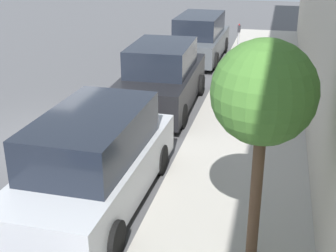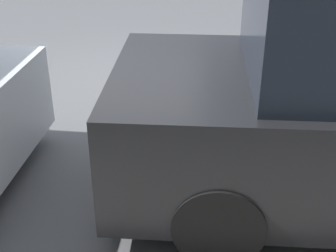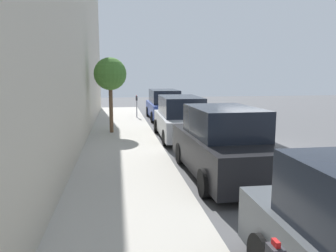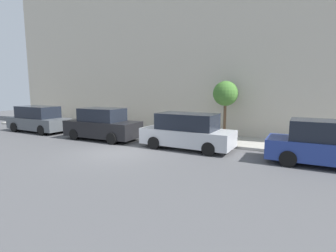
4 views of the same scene
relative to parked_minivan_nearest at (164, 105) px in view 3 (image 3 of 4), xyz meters
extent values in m
plane|color=#515154|center=(-2.19, 9.30, -0.92)|extent=(60.00, 60.00, 0.00)
cube|color=#B2ADA3|center=(2.81, 9.30, -0.85)|extent=(2.99, 32.00, 0.15)
cube|color=navy|center=(0.00, 0.00, -0.28)|extent=(1.91, 4.90, 0.84)
cube|color=black|center=(0.00, 0.00, 0.56)|extent=(1.68, 3.10, 0.84)
cylinder|color=black|center=(-0.90, 1.52, -0.58)|extent=(0.22, 0.68, 0.68)
cylinder|color=black|center=(0.90, 1.52, -0.58)|extent=(0.22, 0.68, 0.68)
cylinder|color=black|center=(-0.90, -1.52, -0.58)|extent=(0.22, 0.68, 0.68)
cylinder|color=black|center=(0.90, -1.52, -0.58)|extent=(0.22, 0.68, 0.68)
cube|color=#B7BABF|center=(0.19, 6.51, -0.28)|extent=(2.00, 4.94, 0.84)
cube|color=black|center=(0.19, 6.51, 0.56)|extent=(1.74, 3.13, 0.84)
cylinder|color=black|center=(-0.71, 8.03, -0.59)|extent=(0.22, 0.67, 0.67)
cylinder|color=black|center=(1.09, 8.03, -0.59)|extent=(0.22, 0.67, 0.67)
cylinder|color=black|center=(-0.71, 4.99, -0.59)|extent=(0.22, 0.67, 0.67)
cylinder|color=black|center=(1.09, 4.99, -0.59)|extent=(0.22, 0.67, 0.67)
cube|color=black|center=(0.07, 12.25, -0.22)|extent=(2.08, 4.85, 0.96)
cube|color=black|center=(0.07, 12.25, 0.66)|extent=(1.79, 2.64, 0.80)
cylinder|color=black|center=(-0.86, 13.74, -0.58)|extent=(0.22, 0.69, 0.69)
cylinder|color=black|center=(1.00, 13.74, -0.58)|extent=(0.22, 0.69, 0.69)
cylinder|color=black|center=(-0.86, 10.76, -0.58)|extent=(0.22, 0.69, 0.69)
cylinder|color=black|center=(1.00, 10.76, -0.58)|extent=(0.22, 0.69, 0.69)
cylinder|color=#ADADB2|center=(1.76, -0.02, -0.23)|extent=(0.07, 0.07, 1.08)
cube|color=#2D2D33|center=(1.76, -0.02, 0.45)|extent=(0.11, 0.15, 0.28)
cube|color=red|center=(1.76, -0.02, 0.61)|extent=(0.04, 0.09, 0.05)
cube|color=red|center=(1.76, 18.64, 0.62)|extent=(0.04, 0.09, 0.05)
cylinder|color=brown|center=(3.29, 5.36, 0.40)|extent=(0.18, 0.18, 2.34)
sphere|color=#42752D|center=(3.29, 5.36, 1.98)|extent=(1.51, 1.51, 1.51)
camera|label=1|loc=(3.43, -0.96, 3.99)|focal=50.00mm
camera|label=2|loc=(3.71, 10.65, 1.65)|focal=50.00mm
camera|label=3|loc=(3.00, 20.92, 1.96)|focal=35.00mm
camera|label=4|loc=(-12.44, 1.03, 2.29)|focal=28.00mm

